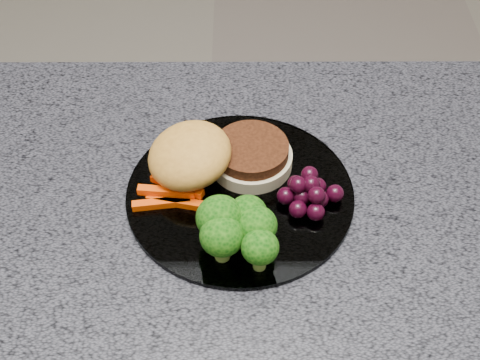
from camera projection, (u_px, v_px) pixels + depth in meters
name	position (u px, v px, depth m)	size (l,w,h in m)	color
countertop	(154.00, 242.00, 0.75)	(1.20, 0.60, 0.04)	#464750
plate	(240.00, 194.00, 0.76)	(0.26, 0.26, 0.01)	white
burger	(212.00, 158.00, 0.77)	(0.19, 0.14, 0.05)	beige
carrot_sticks	(171.00, 195.00, 0.75)	(0.08, 0.05, 0.02)	#EC4203
broccoli	(237.00, 227.00, 0.68)	(0.09, 0.08, 0.06)	olive
grape_bunch	(309.00, 193.00, 0.74)	(0.08, 0.06, 0.04)	black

